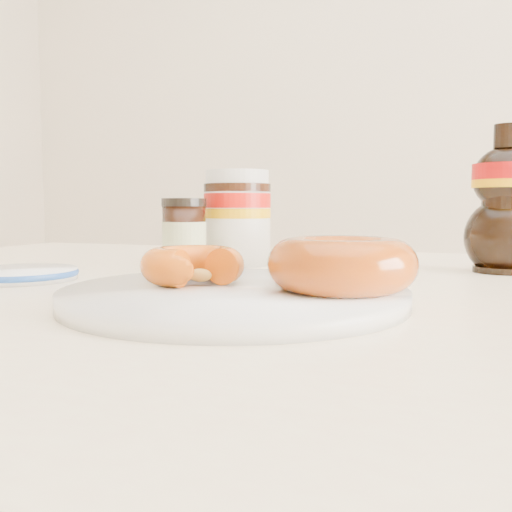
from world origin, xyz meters
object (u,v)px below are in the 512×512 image
(dining_table, at_px, (310,364))
(dark_jar, at_px, (184,235))
(blue_rim_saucer, at_px, (20,274))
(plate, at_px, (235,295))
(syrup_bottle, at_px, (505,199))
(nutella_jar, at_px, (237,214))
(donut_bitten, at_px, (193,265))
(donut_whole, at_px, (342,264))

(dining_table, distance_m, dark_jar, 0.23)
(dining_table, relative_size, blue_rim_saucer, 11.61)
(plate, bearing_deg, dining_table, 79.34)
(plate, xyz_separation_m, syrup_bottle, (0.22, 0.31, 0.08))
(plate, distance_m, nutella_jar, 0.32)
(nutella_jar, xyz_separation_m, syrup_bottle, (0.33, 0.03, 0.02))
(blue_rim_saucer, bearing_deg, plate, -12.59)
(syrup_bottle, xyz_separation_m, blue_rim_saucer, (-0.49, -0.25, -0.08))
(donut_bitten, relative_size, blue_rim_saucer, 0.73)
(plate, xyz_separation_m, donut_bitten, (-0.04, 0.01, 0.02))
(nutella_jar, relative_size, dark_jar, 1.43)
(donut_whole, xyz_separation_m, blue_rim_saucer, (-0.36, 0.05, -0.03))
(plate, relative_size, donut_bitten, 3.14)
(dark_jar, bearing_deg, plate, -53.86)
(donut_bitten, bearing_deg, dark_jar, 122.81)
(syrup_bottle, distance_m, dark_jar, 0.39)
(donut_bitten, relative_size, nutella_jar, 0.70)
(nutella_jar, height_order, dark_jar, nutella_jar)
(plate, relative_size, syrup_bottle, 1.59)
(nutella_jar, xyz_separation_m, blue_rim_saucer, (-0.16, -0.23, -0.06))
(plate, height_order, donut_whole, donut_whole)
(nutella_jar, relative_size, syrup_bottle, 0.72)
(donut_whole, distance_m, dark_jar, 0.31)
(donut_whole, xyz_separation_m, syrup_bottle, (0.13, 0.30, 0.05))
(dark_jar, bearing_deg, dining_table, -22.21)
(donut_whole, height_order, nutella_jar, nutella_jar)
(donut_bitten, bearing_deg, nutella_jar, 108.16)
(plate, xyz_separation_m, donut_whole, (0.08, 0.01, 0.03))
(dining_table, height_order, blue_rim_saucer, blue_rim_saucer)
(dining_table, relative_size, donut_bitten, 15.88)
(syrup_bottle, bearing_deg, donut_bitten, -130.42)
(plate, distance_m, donut_whole, 0.09)
(dining_table, relative_size, dark_jar, 15.80)
(blue_rim_saucer, bearing_deg, dark_jar, 52.23)
(plate, bearing_deg, donut_bitten, 165.33)
(dining_table, xyz_separation_m, donut_whole, (0.06, -0.13, 0.12))
(dining_table, xyz_separation_m, syrup_bottle, (0.19, 0.18, 0.17))
(dining_table, xyz_separation_m, blue_rim_saucer, (-0.30, -0.08, 0.09))
(plate, distance_m, blue_rim_saucer, 0.28)
(donut_whole, height_order, syrup_bottle, syrup_bottle)
(plate, xyz_separation_m, dark_jar, (-0.16, 0.21, 0.04))
(nutella_jar, bearing_deg, donut_whole, -54.11)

